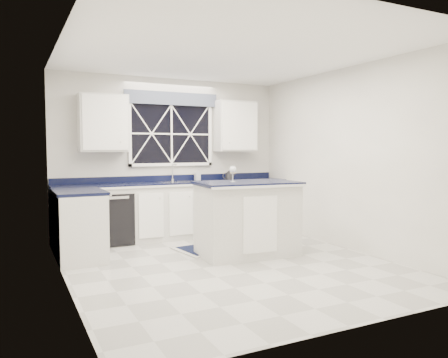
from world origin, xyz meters
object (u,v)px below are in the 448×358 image
dishwasher (112,218)px  faucet (173,172)px  kettle (229,175)px  soap_bottle (197,175)px  wine_glass (233,171)px  island (247,218)px

dishwasher → faucet: bearing=10.0°
dishwasher → kettle: kettle is taller
faucet → soap_bottle: faucet is taller
kettle → soap_bottle: bearing=175.0°
kettle → wine_glass: (-0.77, -1.60, 0.17)m
wine_glass → soap_bottle: size_ratio=1.16×
dishwasher → soap_bottle: size_ratio=4.20×
soap_bottle → wine_glass: bearing=-96.6°
wine_glass → soap_bottle: 1.76m
dishwasher → soap_bottle: 1.68m
dishwasher → faucet: 1.31m
island → wine_glass: size_ratio=6.35×
faucet → wine_glass: size_ratio=1.33×
island → soap_bottle: 1.86m
faucet → kettle: bearing=-7.9°
dishwasher → island: (1.55, -1.60, 0.11)m
dishwasher → soap_bottle: (1.55, 0.19, 0.63)m
dishwasher → wine_glass: bearing=-49.0°
dishwasher → wine_glass: wine_glass is taller
dishwasher → island: 2.23m
kettle → island: bearing=-100.5°
kettle → faucet: bearing=-179.6°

